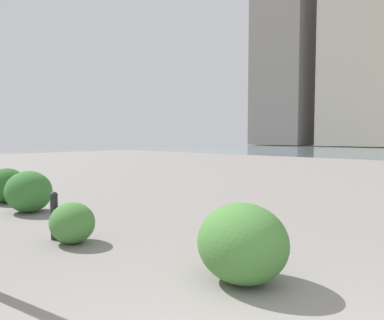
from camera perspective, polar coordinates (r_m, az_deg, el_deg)
building_annex at (r=75.32m, az=26.74°, el=15.12°), size 15.08×14.84×36.24m
building_highrise at (r=80.42m, az=14.75°, el=15.86°), size 11.17×11.76×37.54m
bollard_near at (r=6.42m, az=-20.86°, el=-8.04°), size 0.13×0.13×0.79m
shrub_low at (r=6.15m, az=-18.32°, el=-9.36°), size 0.76×0.69×0.65m
shrub_round at (r=4.33m, az=7.92°, el=-12.81°), size 1.09×0.98×0.93m
shrub_wide at (r=8.93m, az=-24.31°, el=-4.54°), size 1.09×0.98×0.93m
shrub_tall at (r=10.48m, az=-27.13°, el=-3.57°), size 1.04×0.93×0.88m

